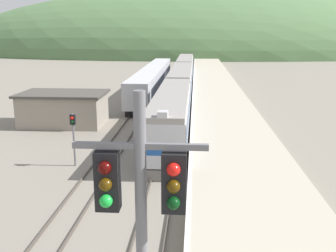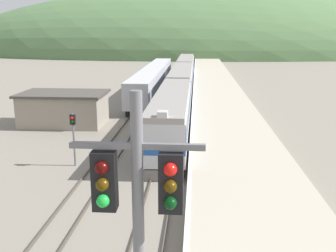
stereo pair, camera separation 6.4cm
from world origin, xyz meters
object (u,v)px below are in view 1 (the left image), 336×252
(signal_post_siding, at_px, (73,129))
(siding_train, at_px, (153,79))
(express_train_lead_car, at_px, (172,115))
(carriage_second, at_px, (181,82))
(carriage_third, at_px, (185,67))

(signal_post_siding, bearing_deg, siding_train, 86.66)
(express_train_lead_car, xyz_separation_m, siding_train, (-4.49, 26.86, -0.32))
(siding_train, relative_size, signal_post_siding, 9.82)
(express_train_lead_car, bearing_deg, carriage_second, 90.00)
(carriage_third, bearing_deg, carriage_second, -90.00)
(carriage_second, bearing_deg, siding_train, 131.55)
(carriage_third, height_order, siding_train, carriage_third)
(signal_post_siding, bearing_deg, carriage_third, 82.79)
(carriage_second, bearing_deg, carriage_third, 90.00)
(carriage_second, xyz_separation_m, signal_post_siding, (-6.47, -28.92, 0.46))
(express_train_lead_car, bearing_deg, carriage_third, 90.00)
(express_train_lead_car, relative_size, carriage_third, 0.94)
(express_train_lead_car, height_order, carriage_third, express_train_lead_car)
(express_train_lead_car, relative_size, signal_post_siding, 5.26)
(express_train_lead_car, height_order, carriage_second, express_train_lead_car)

